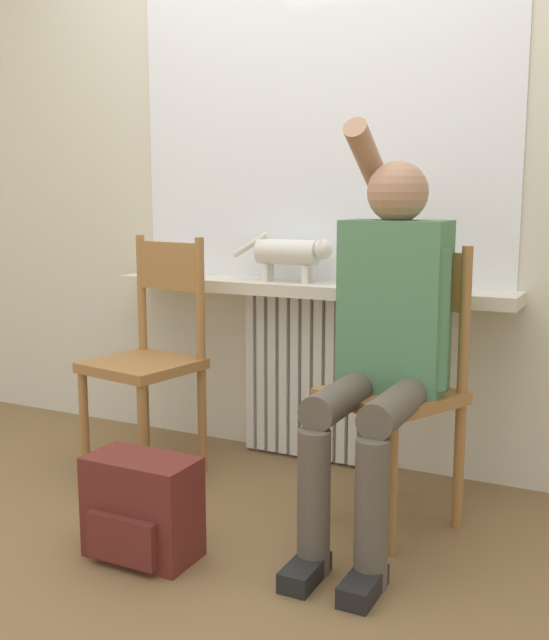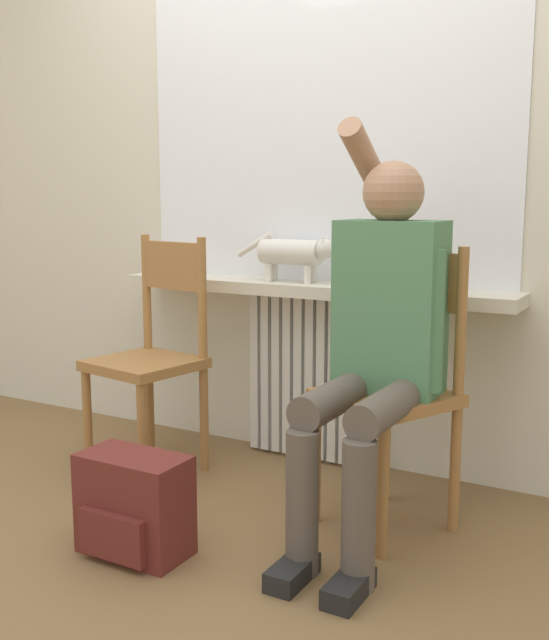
# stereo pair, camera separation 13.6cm
# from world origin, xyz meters

# --- Properties ---
(ground_plane) EXTENTS (12.00, 12.00, 0.00)m
(ground_plane) POSITION_xyz_m (0.00, 0.00, 0.00)
(ground_plane) COLOR brown
(wall_with_window) EXTENTS (7.00, 0.06, 2.70)m
(wall_with_window) POSITION_xyz_m (0.00, 1.23, 1.35)
(wall_with_window) COLOR beige
(wall_with_window) RESTS_ON ground_plane
(radiator) EXTENTS (0.59, 0.08, 0.72)m
(radiator) POSITION_xyz_m (0.00, 1.15, 0.36)
(radiator) COLOR silver
(radiator) RESTS_ON ground_plane
(windowsill) EXTENTS (1.72, 0.23, 0.05)m
(windowsill) POSITION_xyz_m (0.00, 1.09, 0.74)
(windowsill) COLOR beige
(windowsill) RESTS_ON radiator
(window_glass) EXTENTS (1.65, 0.01, 1.29)m
(window_glass) POSITION_xyz_m (0.00, 1.20, 1.41)
(window_glass) COLOR white
(window_glass) RESTS_ON windowsill
(chair_left) EXTENTS (0.44, 0.44, 0.96)m
(chair_left) POSITION_xyz_m (-0.51, 0.71, 0.49)
(chair_left) COLOR #9E6B38
(chair_left) RESTS_ON ground_plane
(chair_right) EXTENTS (0.51, 0.51, 0.96)m
(chair_right) POSITION_xyz_m (0.53, 0.71, 0.49)
(chair_right) COLOR #9E6B38
(chair_right) RESTS_ON ground_plane
(person) EXTENTS (0.36, 1.00, 1.37)m
(person) POSITION_xyz_m (0.51, 0.59, 0.69)
(person) COLOR brown
(person) RESTS_ON ground_plane
(cat) EXTENTS (0.45, 0.10, 0.21)m
(cat) POSITION_xyz_m (-0.05, 1.08, 0.89)
(cat) COLOR silver
(cat) RESTS_ON windowsill
(backpack) EXTENTS (0.35, 0.22, 0.32)m
(backpack) POSITION_xyz_m (-0.10, 0.09, 0.16)
(backpack) COLOR maroon
(backpack) RESTS_ON ground_plane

